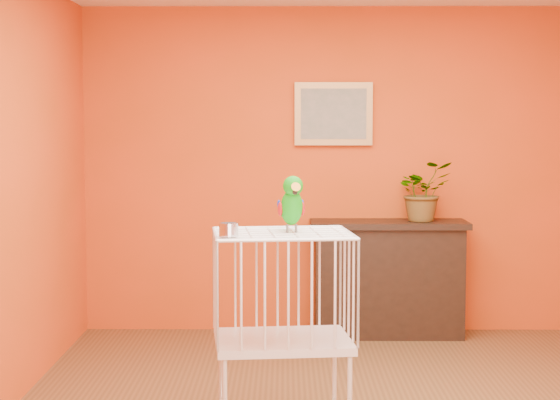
{
  "coord_description": "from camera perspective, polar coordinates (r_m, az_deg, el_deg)",
  "views": [
    {
      "loc": [
        -0.39,
        -5.25,
        1.7
      ],
      "look_at": [
        -0.41,
        -0.31,
        1.28
      ],
      "focal_mm": 60.0,
      "sensor_mm": 36.0,
      "label": 1
    }
  ],
  "objects": [
    {
      "name": "feed_cup",
      "position": [
        4.76,
        -3.15,
        -1.81
      ],
      "size": [
        0.1,
        0.1,
        0.07
      ],
      "primitive_type": "cylinder",
      "color": "silver",
      "rests_on": "birdcage"
    },
    {
      "name": "room_shell",
      "position": [
        5.26,
        4.53,
        3.6
      ],
      "size": [
        4.5,
        4.5,
        4.5
      ],
      "color": "#E44815",
      "rests_on": "ground"
    },
    {
      "name": "parrot",
      "position": [
        4.97,
        0.72,
        -0.19
      ],
      "size": [
        0.16,
        0.27,
        0.3
      ],
      "rotation": [
        0.0,
        0.0,
        0.2
      ],
      "color": "#59544C",
      "rests_on": "birdcage"
    },
    {
      "name": "console_cabinet",
      "position": [
        7.43,
        6.61,
        -4.77
      ],
      "size": [
        1.23,
        0.44,
        0.91
      ],
      "color": "black",
      "rests_on": "ground"
    },
    {
      "name": "potted_plant",
      "position": [
        7.43,
        8.67,
        0.16
      ],
      "size": [
        0.54,
        0.57,
        0.37
      ],
      "primitive_type": "imported",
      "rotation": [
        0.0,
        0.0,
        0.3
      ],
      "color": "#26722D",
      "rests_on": "console_cabinet"
    },
    {
      "name": "framed_picture",
      "position": [
        7.47,
        3.28,
        5.27
      ],
      "size": [
        0.62,
        0.04,
        0.5
      ],
      "color": "#B17E3F",
      "rests_on": "room_shell"
    },
    {
      "name": "birdcage",
      "position": [
        5.05,
        0.16,
        -7.99
      ],
      "size": [
        0.77,
        0.62,
        1.11
      ],
      "rotation": [
        0.0,
        0.0,
        0.11
      ],
      "color": "silver",
      "rests_on": "ground"
    }
  ]
}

